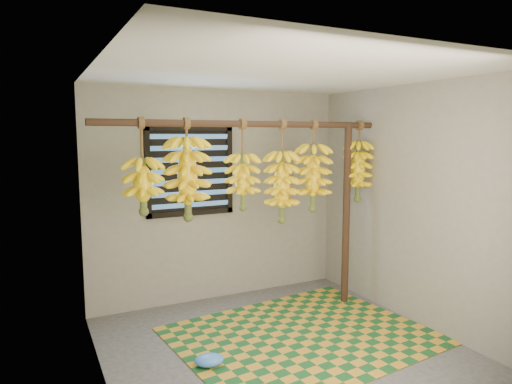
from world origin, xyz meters
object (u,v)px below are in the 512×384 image
woven_mat (303,336)px  plastic_bag (209,360)px  banana_bunch_b (187,179)px  banana_bunch_a (143,186)px  banana_bunch_e (313,178)px  banana_bunch_d (282,187)px  banana_bunch_c (243,181)px  banana_bunch_f (358,171)px  support_post (346,216)px

woven_mat → plastic_bag: (-1.00, -0.15, 0.05)m
woven_mat → banana_bunch_b: bearing=149.5°
banana_bunch_a → banana_bunch_e: 1.79m
banana_bunch_d → banana_bunch_c: bearing=180.0°
plastic_bag → banana_bunch_d: (1.07, 0.70, 1.31)m
banana_bunch_d → banana_bunch_f: (0.98, 0.00, 0.13)m
support_post → plastic_bag: bearing=-159.9°
banana_bunch_d → plastic_bag: bearing=-147.0°
banana_bunch_b → banana_bunch_f: size_ratio=1.05×
banana_bunch_c → banana_bunch_f: size_ratio=0.99×
woven_mat → banana_bunch_a: banana_bunch_a is taller
banana_bunch_a → woven_mat: bearing=-22.2°
banana_bunch_e → banana_bunch_f: 0.60m
banana_bunch_c → banana_bunch_f: bearing=-0.0°
woven_mat → banana_bunch_c: bearing=123.9°
plastic_bag → banana_bunch_f: banana_bunch_f is taller
woven_mat → banana_bunch_d: size_ratio=2.20×
banana_bunch_c → woven_mat: bearing=-56.1°
banana_bunch_a → banana_bunch_d: size_ratio=0.82×
banana_bunch_e → plastic_bag: bearing=-154.4°
support_post → banana_bunch_d: 0.91m
support_post → banana_bunch_f: bearing=-0.0°
woven_mat → banana_bunch_b: size_ratio=2.46×
banana_bunch_b → banana_bunch_c: 0.56m
plastic_bag → banana_bunch_d: banana_bunch_d is taller
plastic_bag → banana_bunch_e: size_ratio=0.25×
plastic_bag → banana_bunch_c: banana_bunch_c is taller
plastic_bag → banana_bunch_e: 2.12m
banana_bunch_c → plastic_bag: bearing=-132.2°
plastic_bag → woven_mat: bearing=8.5°
banana_bunch_b → support_post: bearing=0.0°
woven_mat → banana_bunch_e: (0.45, 0.55, 1.44)m
plastic_bag → banana_bunch_c: size_ratio=0.28×
banana_bunch_d → banana_bunch_a: bearing=180.0°
support_post → banana_bunch_b: size_ratio=2.13×
woven_mat → banana_bunch_d: banana_bunch_d is taller
banana_bunch_a → banana_bunch_b: 0.41m
woven_mat → banana_bunch_c: size_ratio=2.60×
banana_bunch_a → banana_bunch_b: bearing=0.0°
banana_bunch_e → support_post: bearing=0.0°
support_post → banana_bunch_e: (-0.45, -0.00, 0.45)m
woven_mat → banana_bunch_f: size_ratio=2.57×
banana_bunch_c → banana_bunch_e: size_ratio=0.92×
banana_bunch_a → support_post: bearing=0.0°
banana_bunch_b → banana_bunch_d: 1.01m
banana_bunch_b → banana_bunch_f: (1.98, -0.00, -0.00)m
plastic_bag → banana_bunch_a: 1.59m
support_post → plastic_bag: (-1.90, -0.70, -0.94)m
woven_mat → banana_bunch_e: 1.61m
banana_bunch_e → banana_bunch_c: bearing=180.0°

